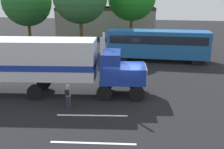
{
  "coord_description": "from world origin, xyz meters",
  "views": [
    {
      "loc": [
        2.47,
        -18.03,
        7.29
      ],
      "look_at": [
        -0.84,
        0.17,
        1.6
      ],
      "focal_mm": 42.44,
      "sensor_mm": 36.0,
      "label": 1
    }
  ],
  "objects_px": {
    "parked_bus": "(158,43)",
    "tree_center": "(27,2)",
    "person_bystander": "(68,95)",
    "parked_car": "(27,49)",
    "semi_truck": "(39,61)"
  },
  "relations": [
    {
      "from": "semi_truck",
      "to": "tree_center",
      "type": "distance_m",
      "value": 22.6
    },
    {
      "from": "parked_bus",
      "to": "tree_center",
      "type": "distance_m",
      "value": 21.01
    },
    {
      "from": "parked_car",
      "to": "semi_truck",
      "type": "bearing_deg",
      "value": -58.37
    },
    {
      "from": "semi_truck",
      "to": "person_bystander",
      "type": "height_order",
      "value": "semi_truck"
    },
    {
      "from": "parked_car",
      "to": "parked_bus",
      "type": "bearing_deg",
      "value": 1.37
    },
    {
      "from": "parked_car",
      "to": "tree_center",
      "type": "bearing_deg",
      "value": 114.39
    },
    {
      "from": "person_bystander",
      "to": "parked_car",
      "type": "bearing_deg",
      "value": 126.27
    },
    {
      "from": "tree_center",
      "to": "person_bystander",
      "type": "bearing_deg",
      "value": -57.8
    },
    {
      "from": "person_bystander",
      "to": "parked_bus",
      "type": "relative_size",
      "value": 0.15
    },
    {
      "from": "parked_bus",
      "to": "tree_center",
      "type": "height_order",
      "value": "tree_center"
    },
    {
      "from": "semi_truck",
      "to": "tree_center",
      "type": "xyz_separation_m",
      "value": [
        -10.74,
        19.56,
        3.61
      ]
    },
    {
      "from": "person_bystander",
      "to": "tree_center",
      "type": "bearing_deg",
      "value": 122.2
    },
    {
      "from": "parked_bus",
      "to": "tree_center",
      "type": "relative_size",
      "value": 1.13
    },
    {
      "from": "parked_car",
      "to": "tree_center",
      "type": "height_order",
      "value": "tree_center"
    },
    {
      "from": "parked_bus",
      "to": "semi_truck",
      "type": "bearing_deg",
      "value": -125.18
    }
  ]
}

